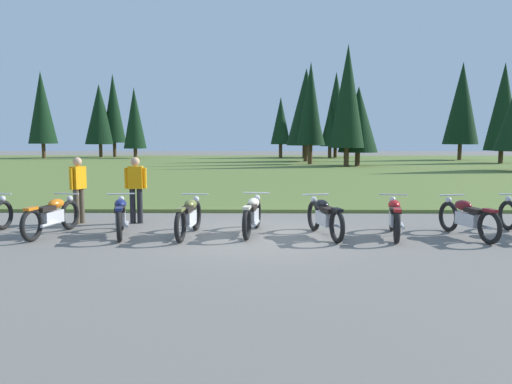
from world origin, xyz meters
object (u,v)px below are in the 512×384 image
motorcycle_cream (252,214)px  motorcycle_maroon (468,217)px  motorcycle_red (395,217)px  motorcycle_black (325,217)px  rider_checking_bike (136,186)px  rider_in_hivis_vest (78,186)px  motorcycle_olive (189,216)px  motorcycle_navy (121,216)px  motorcycle_orange (52,216)px

motorcycle_cream → motorcycle_maroon: 4.67m
motorcycle_red → motorcycle_black: bearing=179.8°
rider_checking_bike → rider_in_hivis_vest: same height
motorcycle_olive → motorcycle_red: bearing=-0.2°
motorcycle_red → rider_in_hivis_vest: size_ratio=1.25×
motorcycle_olive → motorcycle_maroon: same height
rider_in_hivis_vest → rider_checking_bike: bearing=3.0°
motorcycle_cream → rider_checking_bike: bearing=155.6°
motorcycle_black → rider_checking_bike: (-4.54, 1.64, 0.51)m
motorcycle_navy → motorcycle_black: same height
rider_in_hivis_vest → motorcycle_orange: bearing=-91.7°
motorcycle_olive → rider_in_hivis_vest: rider_in_hivis_vest is taller
motorcycle_orange → motorcycle_black: (6.01, -0.08, 0.00)m
rider_in_hivis_vest → motorcycle_olive: bearing=-27.4°
rider_in_hivis_vest → motorcycle_black: bearing=-14.7°
motorcycle_orange → motorcycle_navy: size_ratio=1.01×
motorcycle_black → rider_checking_bike: 4.85m
motorcycle_cream → motorcycle_maroon: bearing=-4.5°
motorcycle_navy → motorcycle_orange: bearing=179.1°
motorcycle_black → motorcycle_maroon: bearing=-1.2°
motorcycle_red → rider_checking_bike: 6.30m
rider_checking_bike → motorcycle_navy: bearing=-87.9°
motorcycle_orange → motorcycle_cream: 4.43m
motorcycle_maroon → rider_checking_bike: size_ratio=1.24×
motorcycle_navy → motorcycle_black: (4.48, -0.05, 0.00)m
motorcycle_navy → rider_in_hivis_vest: (-1.48, 1.51, 0.51)m
motorcycle_orange → rider_checking_bike: size_ratio=1.25×
motorcycle_olive → rider_checking_bike: rider_checking_bike is taller
motorcycle_orange → motorcycle_maroon: bearing=-0.9°
motorcycle_orange → rider_checking_bike: 2.20m
rider_checking_bike → motorcycle_maroon: bearing=-12.6°
motorcycle_orange → motorcycle_maroon: same height
motorcycle_cream → motorcycle_black: 1.61m
motorcycle_navy → motorcycle_red: bearing=-0.6°
motorcycle_maroon → rider_in_hivis_vest: (-9.04, 1.63, 0.51)m
motorcycle_olive → motorcycle_red: size_ratio=1.01×
motorcycle_cream → motorcycle_red: (3.10, -0.30, 0.00)m
motorcycle_navy → motorcycle_red: 6.00m
motorcycle_black → motorcycle_orange: bearing=179.3°
motorcycle_orange → rider_in_hivis_vest: (0.04, 1.49, 0.51)m
motorcycle_orange → motorcycle_maroon: 9.08m
motorcycle_orange → rider_checking_bike: bearing=46.8°
motorcycle_cream → rider_in_hivis_vest: rider_in_hivis_vest is taller
motorcycle_maroon → rider_checking_bike: 7.82m
motorcycle_cream → rider_checking_bike: size_ratio=1.25×
motorcycle_navy → motorcycle_cream: 2.91m
motorcycle_red → motorcycle_navy: bearing=179.4°
rider_checking_bike → rider_in_hivis_vest: (-1.42, -0.08, 0.00)m
motorcycle_cream → motorcycle_maroon: (4.65, -0.36, 0.00)m
motorcycle_olive → rider_in_hivis_vest: size_ratio=1.26×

